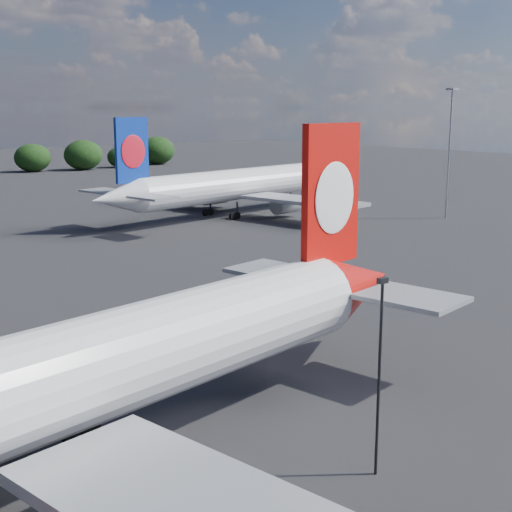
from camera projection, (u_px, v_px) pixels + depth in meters
qantas_airliner at (99, 370)px, 37.10m from camera, size 54.21×51.80×17.76m
china_southern_airliner at (225, 187)px, 123.90m from camera, size 53.15×50.77×17.40m
apron_lamp_post at (379, 367)px, 36.09m from camera, size 0.55×0.30×10.58m
floodlight_mast_near at (450, 135)px, 120.82m from camera, size 1.60×1.60×22.02m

